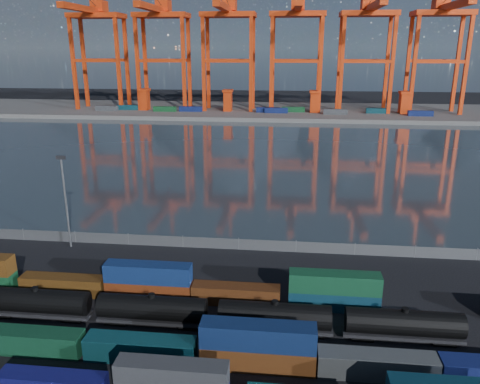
# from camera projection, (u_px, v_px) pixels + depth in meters

# --- Properties ---
(ground) EXTENTS (700.00, 700.00, 0.00)m
(ground) POSITION_uv_depth(u_px,v_px,m) (213.00, 346.00, 55.74)
(ground) COLOR black
(ground) RESTS_ON ground
(harbor_water) EXTENTS (700.00, 700.00, 0.00)m
(harbor_water) POSITION_uv_depth(u_px,v_px,m) (264.00, 155.00, 155.46)
(harbor_water) COLOR #2C383F
(harbor_water) RESTS_ON ground
(far_quay) EXTENTS (700.00, 70.00, 2.00)m
(far_quay) POSITION_uv_depth(u_px,v_px,m) (276.00, 111.00, 254.90)
(far_quay) COLOR #514F4C
(far_quay) RESTS_ON ground
(container_row_mid) EXTENTS (141.44, 2.57, 5.48)m
(container_row_mid) POSITION_uv_depth(u_px,v_px,m) (131.00, 345.00, 52.95)
(container_row_mid) COLOR #383B3D
(container_row_mid) RESTS_ON ground
(container_row_north) EXTENTS (141.41, 2.48, 5.28)m
(container_row_north) POSITION_uv_depth(u_px,v_px,m) (127.00, 284.00, 66.18)
(container_row_north) COLOR #12135B
(container_row_north) RESTS_ON ground
(tanker_string) EXTENTS (91.84, 3.08, 4.41)m
(tanker_string) POSITION_uv_depth(u_px,v_px,m) (94.00, 306.00, 60.18)
(tanker_string) COLOR black
(tanker_string) RESTS_ON ground
(waterfront_fence) EXTENTS (160.12, 0.12, 2.20)m
(waterfront_fence) POSITION_uv_depth(u_px,v_px,m) (239.00, 244.00, 82.03)
(waterfront_fence) COLOR #595B5E
(waterfront_fence) RESTS_ON ground
(yard_light_mast) EXTENTS (1.60, 0.40, 16.60)m
(yard_light_mast) POSITION_uv_depth(u_px,v_px,m) (65.00, 197.00, 80.80)
(yard_light_mast) COLOR slate
(yard_light_mast) RESTS_ON ground
(gantry_cranes) EXTENTS (202.86, 53.48, 72.43)m
(gantry_cranes) POSITION_uv_depth(u_px,v_px,m) (262.00, 26.00, 236.29)
(gantry_cranes) COLOR red
(gantry_cranes) RESTS_ON ground
(quay_containers) EXTENTS (172.58, 10.99, 2.60)m
(quay_containers) POSITION_uv_depth(u_px,v_px,m) (254.00, 110.00, 241.55)
(quay_containers) COLOR navy
(quay_containers) RESTS_ON far_quay
(straddle_carriers) EXTENTS (140.00, 7.00, 11.10)m
(straddle_carriers) POSITION_uv_depth(u_px,v_px,m) (271.00, 100.00, 243.64)
(straddle_carriers) COLOR red
(straddle_carriers) RESTS_ON far_quay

